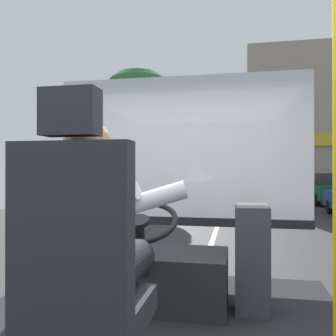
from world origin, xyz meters
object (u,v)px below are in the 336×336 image
at_px(driver_seat, 82,281).
at_px(steering_console, 153,275).
at_px(fare_box, 252,258).
at_px(parked_car_green, 330,188).
at_px(bus_driver, 95,235).
at_px(parked_car_black, 316,184).

xyz_separation_m(driver_seat, steering_console, (0.00, 1.25, -0.35)).
relative_size(steering_console, fare_box, 1.42).
bearing_deg(fare_box, parked_car_green, 74.55).
height_order(driver_seat, parked_car_green, driver_seat).
height_order(bus_driver, steering_console, bus_driver).
bearing_deg(parked_car_black, bus_driver, -104.18).
distance_m(bus_driver, fare_box, 1.38).
xyz_separation_m(steering_console, fare_box, (0.73, 0.01, 0.16)).
height_order(driver_seat, parked_car_black, driver_seat).
relative_size(parked_car_green, parked_car_black, 1.07).
bearing_deg(driver_seat, parked_car_black, 75.91).
xyz_separation_m(driver_seat, bus_driver, (-0.00, 0.13, 0.16)).
relative_size(bus_driver, fare_box, 1.01).
bearing_deg(bus_driver, fare_box, 57.11).
distance_m(fare_box, parked_car_green, 16.09).
xyz_separation_m(fare_box, parked_car_black, (4.69, 20.33, -0.27)).
relative_size(bus_driver, parked_car_black, 0.20).
relative_size(steering_console, parked_car_green, 0.26).
relative_size(driver_seat, steering_console, 1.21).
bearing_deg(steering_console, parked_car_black, 75.08).
xyz_separation_m(parked_car_green, parked_car_black, (0.41, 4.82, -0.02)).
bearing_deg(bus_driver, parked_car_green, 73.23).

